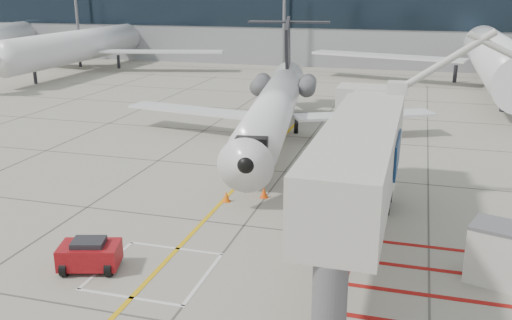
# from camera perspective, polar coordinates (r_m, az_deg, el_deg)

# --- Properties ---
(ground_plane) EXTENTS (260.00, 260.00, 0.00)m
(ground_plane) POSITION_cam_1_polar(r_m,az_deg,el_deg) (22.38, -4.30, -10.52)
(ground_plane) COLOR gray
(ground_plane) RESTS_ON ground
(regional_jet) EXTENTS (27.02, 32.09, 7.61)m
(regional_jet) POSITION_cam_1_polar(r_m,az_deg,el_deg) (36.23, 1.41, 6.67)
(regional_jet) COLOR white
(regional_jet) RESTS_ON ground_plane
(jet_bridge) EXTENTS (8.63, 17.97, 7.16)m
(jet_bridge) POSITION_cam_1_polar(r_m,az_deg,el_deg) (22.00, 10.16, -1.12)
(jet_bridge) COLOR beige
(jet_bridge) RESTS_ON ground_plane
(pushback_tug) EXTENTS (2.51, 1.94, 1.29)m
(pushback_tug) POSITION_cam_1_polar(r_m,az_deg,el_deg) (22.69, -16.30, -8.99)
(pushback_tug) COLOR maroon
(pushback_tug) RESTS_ON ground_plane
(baggage_cart) EXTENTS (1.77, 1.26, 1.03)m
(baggage_cart) POSITION_cam_1_polar(r_m,az_deg,el_deg) (24.60, 7.38, -6.63)
(baggage_cart) COLOR #505155
(baggage_cart) RESTS_ON ground_plane
(ground_power_unit) EXTENTS (3.11, 2.38, 2.18)m
(ground_power_unit) POSITION_cam_1_polar(r_m,az_deg,el_deg) (22.54, 24.04, -8.77)
(ground_power_unit) COLOR beige
(ground_power_unit) RESTS_ON ground_plane
(cone_nose) EXTENTS (0.38, 0.38, 0.53)m
(cone_nose) POSITION_cam_1_polar(r_m,az_deg,el_deg) (28.50, -2.99, -3.67)
(cone_nose) COLOR orange
(cone_nose) RESTS_ON ground_plane
(cone_side) EXTENTS (0.39, 0.39, 0.55)m
(cone_side) POSITION_cam_1_polar(r_m,az_deg,el_deg) (28.97, 0.80, -3.27)
(cone_side) COLOR #FF510D
(cone_side) RESTS_ON ground_plane
(terminal_building) EXTENTS (180.00, 28.00, 14.00)m
(terminal_building) POSITION_cam_1_polar(r_m,az_deg,el_deg) (88.67, 18.44, 14.08)
(terminal_building) COLOR gray
(terminal_building) RESTS_ON ground_plane
(terminal_glass_band) EXTENTS (180.00, 0.10, 6.00)m
(terminal_glass_band) POSITION_cam_1_polar(r_m,az_deg,el_deg) (74.61, 18.85, 14.41)
(terminal_glass_band) COLOR black
(terminal_glass_band) RESTS_ON ground_plane
(bg_aircraft_b) EXTENTS (34.11, 37.90, 11.37)m
(bg_aircraft_b) POSITION_cam_1_polar(r_m,az_deg,el_deg) (76.28, -16.45, 12.91)
(bg_aircraft_b) COLOR silver
(bg_aircraft_b) RESTS_ON ground_plane
(bg_aircraft_c) EXTENTS (38.45, 42.72, 12.82)m
(bg_aircraft_c) POSITION_cam_1_polar(r_m,az_deg,el_deg) (65.07, 22.73, 12.33)
(bg_aircraft_c) COLOR silver
(bg_aircraft_c) RESTS_ON ground_plane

